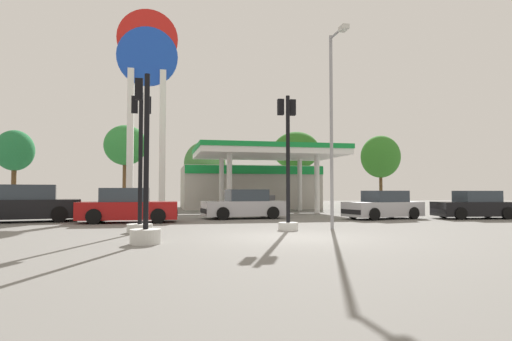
% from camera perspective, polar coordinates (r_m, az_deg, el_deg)
% --- Properties ---
extents(ground_plane, '(90.00, 90.00, 0.00)m').
position_cam_1_polar(ground_plane, '(13.41, 4.67, -8.58)').
color(ground_plane, slate).
rests_on(ground_plane, ground).
extents(gas_station, '(10.35, 13.44, 4.26)m').
position_cam_1_polar(gas_station, '(34.46, -0.80, -1.67)').
color(gas_station, '#ADA89E').
rests_on(gas_station, ground).
extents(station_pole_sign, '(3.84, 0.56, 13.07)m').
position_cam_1_polar(station_pole_sign, '(29.50, -13.92, 10.97)').
color(station_pole_sign, white).
rests_on(station_pole_sign, ground).
extents(car_0, '(4.20, 2.14, 1.46)m').
position_cam_1_polar(car_0, '(22.13, -1.55, -4.53)').
color(car_0, black).
rests_on(car_0, ground).
extents(car_1, '(4.91, 2.76, 1.66)m').
position_cam_1_polar(car_1, '(22.27, -27.65, -3.98)').
color(car_1, black).
rests_on(car_1, ground).
extents(car_2, '(4.14, 2.40, 1.39)m').
position_cam_1_polar(car_2, '(22.73, 16.15, -4.45)').
color(car_2, black).
rests_on(car_2, ground).
extents(car_3, '(4.04, 2.12, 1.39)m').
position_cam_1_polar(car_3, '(24.65, 26.47, -4.13)').
color(car_3, black).
rests_on(car_3, ground).
extents(car_4, '(4.28, 2.04, 1.51)m').
position_cam_1_polar(car_4, '(20.19, -16.23, -4.54)').
color(car_4, black).
rests_on(car_4, ground).
extents(traffic_signal_0, '(0.69, 0.70, 4.78)m').
position_cam_1_polar(traffic_signal_0, '(15.66, 4.12, -0.87)').
color(traffic_signal_0, silver).
rests_on(traffic_signal_0, ground).
extents(traffic_signal_1, '(0.80, 0.80, 4.50)m').
position_cam_1_polar(traffic_signal_1, '(11.96, -14.17, -4.14)').
color(traffic_signal_1, silver).
rests_on(traffic_signal_1, ground).
extents(traffic_signal_2, '(0.84, 0.84, 4.69)m').
position_cam_1_polar(traffic_signal_2, '(15.22, -14.76, -2.11)').
color(traffic_signal_2, silver).
rests_on(traffic_signal_2, ground).
extents(tree_0, '(2.97, 2.97, 6.19)m').
position_cam_1_polar(tree_0, '(39.79, -28.79, 2.23)').
color(tree_0, brown).
rests_on(tree_0, ground).
extents(tree_1, '(3.46, 3.46, 6.79)m').
position_cam_1_polar(tree_1, '(37.82, -16.54, 3.09)').
color(tree_1, brown).
rests_on(tree_1, ground).
extents(tree_2, '(3.75, 3.75, 5.87)m').
position_cam_1_polar(tree_2, '(40.14, -6.65, 0.86)').
color(tree_2, brown).
rests_on(tree_2, ground).
extents(tree_3, '(4.39, 4.39, 6.97)m').
position_cam_1_polar(tree_3, '(41.88, 5.21, 2.57)').
color(tree_3, brown).
rests_on(tree_3, ground).
extents(tree_4, '(3.65, 3.65, 6.56)m').
position_cam_1_polar(tree_4, '(42.90, 15.81, 1.71)').
color(tree_4, brown).
rests_on(tree_4, ground).
extents(corner_streetlamp, '(0.24, 1.48, 7.14)m').
position_cam_1_polar(corner_streetlamp, '(16.39, 9.98, 7.55)').
color(corner_streetlamp, gray).
rests_on(corner_streetlamp, ground).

